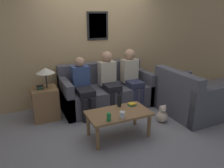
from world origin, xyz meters
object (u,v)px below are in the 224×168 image
(wine_bottle, at_px, (119,100))
(person_left, at_px, (83,85))
(drinking_glass, at_px, (122,115))
(person_middle, at_px, (109,78))
(couch_main, at_px, (106,92))
(couch_side, at_px, (188,99))
(teddy_bear, at_px, (162,115))
(coffee_table, at_px, (119,116))
(person_right, at_px, (132,75))

(wine_bottle, bearing_deg, person_left, 115.40)
(drinking_glass, bearing_deg, person_left, 101.06)
(wine_bottle, distance_m, person_middle, 0.90)
(couch_main, bearing_deg, person_left, -160.37)
(couch_side, bearing_deg, teddy_bear, 96.48)
(wine_bottle, distance_m, person_left, 0.92)
(couch_main, relative_size, couch_side, 1.60)
(coffee_table, relative_size, person_left, 0.89)
(wine_bottle, height_order, drinking_glass, wine_bottle)
(drinking_glass, relative_size, person_left, 0.09)
(couch_side, height_order, drinking_glass, couch_side)
(couch_side, height_order, person_middle, person_middle)
(person_left, bearing_deg, couch_side, -24.23)
(wine_bottle, bearing_deg, drinking_glass, -110.62)
(drinking_glass, xyz_separation_m, person_right, (0.87, 1.27, 0.21))
(couch_side, relative_size, person_left, 1.05)
(couch_side, xyz_separation_m, person_right, (-0.80, 0.89, 0.36))
(person_left, distance_m, person_middle, 0.59)
(couch_side, distance_m, person_right, 1.25)
(couch_side, distance_m, teddy_bear, 0.69)
(person_middle, bearing_deg, wine_bottle, -102.25)
(couch_main, relative_size, drinking_glass, 18.94)
(couch_side, relative_size, coffee_table, 1.18)
(coffee_table, xyz_separation_m, teddy_bear, (0.97, 0.10, -0.23))
(couch_main, distance_m, person_right, 0.67)
(couch_main, xyz_separation_m, person_middle, (-0.00, -0.17, 0.36))
(person_left, bearing_deg, drinking_glass, -78.94)
(couch_side, xyz_separation_m, drinking_glass, (-1.67, -0.38, 0.16))
(couch_main, xyz_separation_m, person_right, (0.53, -0.18, 0.37))
(person_left, height_order, person_middle, person_middle)
(couch_main, relative_size, person_left, 1.69)
(drinking_glass, relative_size, teddy_bear, 0.31)
(couch_side, distance_m, person_left, 2.12)
(coffee_table, height_order, wine_bottle, wine_bottle)
(person_middle, height_order, person_right, person_right)
(drinking_glass, height_order, person_left, person_left)
(teddy_bear, bearing_deg, wine_bottle, 172.95)
(coffee_table, height_order, teddy_bear, coffee_table)
(wine_bottle, relative_size, person_middle, 0.24)
(person_right, bearing_deg, person_middle, 178.90)
(person_left, relative_size, person_middle, 0.94)
(coffee_table, bearing_deg, drinking_glass, -100.81)
(drinking_glass, distance_m, person_right, 1.55)
(couch_main, height_order, couch_side, same)
(couch_side, bearing_deg, person_right, 42.01)
(couch_main, bearing_deg, wine_bottle, -100.29)
(wine_bottle, height_order, person_middle, person_middle)
(couch_main, bearing_deg, person_middle, -90.00)
(wine_bottle, distance_m, person_right, 1.13)
(couch_main, bearing_deg, drinking_glass, -103.29)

